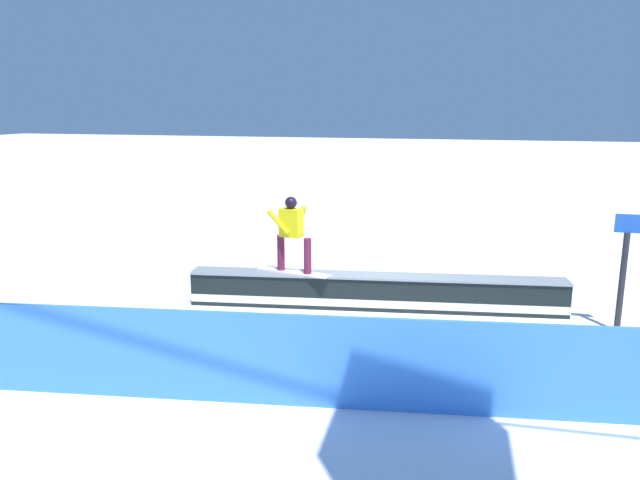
# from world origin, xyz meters

# --- Properties ---
(ground_plane) EXTENTS (120.00, 120.00, 0.00)m
(ground_plane) POSITION_xyz_m (0.00, 0.00, 0.00)
(ground_plane) COLOR white
(grind_box) EXTENTS (6.86, 1.56, 0.64)m
(grind_box) POSITION_xyz_m (0.00, 0.00, 0.29)
(grind_box) COLOR black
(grind_box) RESTS_ON ground_plane
(snowboarder) EXTENTS (1.47, 0.58, 1.42)m
(snowboarder) POSITION_xyz_m (1.53, 0.23, 1.41)
(snowboarder) COLOR silver
(snowboarder) RESTS_ON grind_box
(safety_fence) EXTENTS (10.68, 1.75, 1.20)m
(safety_fence) POSITION_xyz_m (0.00, 3.91, 0.60)
(safety_fence) COLOR #3B81EA
(safety_fence) RESTS_ON ground_plane
(trail_marker) EXTENTS (0.40, 0.10, 1.98)m
(trail_marker) POSITION_xyz_m (-4.10, 0.07, 1.06)
(trail_marker) COLOR #262628
(trail_marker) RESTS_ON ground_plane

